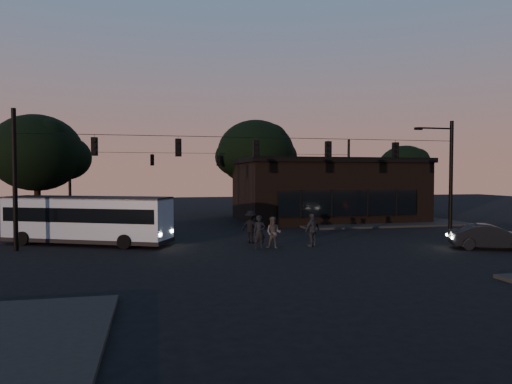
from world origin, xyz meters
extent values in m
plane|color=black|center=(0.00, 0.00, 0.00)|extent=(120.00, 120.00, 0.00)
cube|color=black|center=(12.00, 14.00, 0.07)|extent=(14.00, 10.00, 0.15)
cube|color=black|center=(-14.00, 14.00, 0.07)|extent=(14.00, 10.00, 0.15)
cube|color=black|center=(9.00, 16.00, 2.50)|extent=(15.00, 10.00, 5.00)
cube|color=black|center=(9.00, 16.00, 5.20)|extent=(15.40, 10.40, 0.40)
cube|color=black|center=(9.00, 10.88, 1.80)|extent=(11.50, 0.18, 2.00)
cylinder|color=black|center=(4.00, 22.00, 2.00)|extent=(0.44, 0.44, 4.00)
ellipsoid|color=black|center=(4.00, 22.00, 6.20)|extent=(7.60, 7.60, 6.46)
cylinder|color=black|center=(18.00, 18.00, 1.50)|extent=(0.44, 0.44, 3.00)
ellipsoid|color=black|center=(18.00, 18.00, 4.65)|extent=(5.20, 5.20, 4.42)
cylinder|color=black|center=(-14.00, 13.00, 1.80)|extent=(0.44, 0.44, 3.60)
ellipsoid|color=black|center=(-14.00, 13.00, 5.58)|extent=(6.40, 6.40, 5.44)
cylinder|color=black|center=(-13.00, 4.00, 3.75)|extent=(0.24, 0.24, 7.50)
cylinder|color=black|center=(13.00, 4.00, 3.75)|extent=(0.24, 0.24, 7.50)
cylinder|color=black|center=(0.00, 4.00, 6.20)|extent=(26.00, 0.03, 0.03)
cube|color=black|center=(-9.00, 4.00, 5.55)|extent=(0.34, 0.30, 1.00)
cube|color=black|center=(-4.50, 4.00, 5.55)|extent=(0.34, 0.30, 1.00)
cube|color=black|center=(0.00, 4.00, 5.55)|extent=(0.34, 0.30, 1.00)
cube|color=black|center=(4.50, 4.00, 5.55)|extent=(0.34, 0.30, 1.00)
cube|color=black|center=(9.00, 4.00, 5.55)|extent=(0.34, 0.30, 1.00)
cylinder|color=black|center=(-13.00, 20.00, 3.75)|extent=(0.24, 0.24, 7.50)
cylinder|color=black|center=(13.00, 20.00, 3.75)|extent=(0.24, 0.24, 7.50)
cylinder|color=black|center=(0.00, 20.00, 6.00)|extent=(26.00, 0.03, 0.03)
cube|color=black|center=(-6.00, 20.00, 5.35)|extent=(0.34, 0.30, 1.00)
cube|color=black|center=(0.00, 20.00, 5.35)|extent=(0.34, 0.30, 1.00)
cube|color=black|center=(6.00, 20.00, 5.35)|extent=(0.34, 0.30, 1.00)
cube|color=#899BAF|center=(-9.63, 5.51, 1.54)|extent=(9.73, 6.05, 2.29)
cube|color=black|center=(-9.63, 5.51, 1.76)|extent=(9.40, 5.92, 0.79)
cube|color=black|center=(-9.63, 5.51, 2.69)|extent=(9.73, 6.05, 0.13)
cube|color=black|center=(-9.63, 5.51, 0.31)|extent=(9.85, 6.14, 0.22)
cylinder|color=black|center=(-13.18, 5.92, 0.40)|extent=(0.81, 0.53, 0.79)
cylinder|color=black|center=(-12.26, 7.92, 0.40)|extent=(0.81, 0.53, 0.79)
cylinder|color=black|center=(-7.45, 3.29, 0.40)|extent=(0.81, 0.53, 0.79)
cylinder|color=black|center=(-6.53, 5.29, 0.40)|extent=(0.81, 0.53, 0.79)
imported|color=black|center=(11.82, -1.06, 0.67)|extent=(4.30, 2.93, 1.34)
imported|color=black|center=(-0.31, 1.80, 0.91)|extent=(0.70, 0.50, 1.81)
imported|color=#46403F|center=(0.46, 1.70, 0.87)|extent=(1.05, 0.98, 1.73)
imported|color=#26282F|center=(2.75, 1.85, 0.93)|extent=(1.17, 0.92, 1.86)
imported|color=black|center=(-0.32, 3.98, 0.95)|extent=(1.40, 1.30, 1.90)
camera|label=1|loc=(-5.85, -22.14, 4.01)|focal=32.00mm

